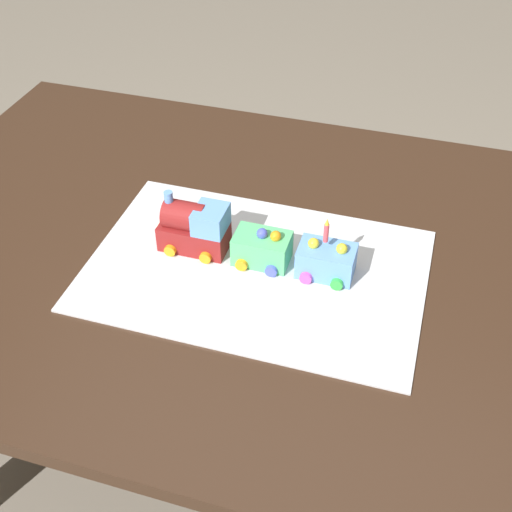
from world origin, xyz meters
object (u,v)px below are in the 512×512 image
Objects in this scene: cake_locomotive at (194,227)px; birthday_candle at (326,231)px; cake_car_hopper_mint_green at (262,248)px; dining_table at (232,287)px; cake_car_gondola_sky_blue at (326,260)px.

birthday_candle is at bearing -0.00° from cake_locomotive.
cake_locomotive is 0.13m from cake_car_hopper_mint_green.
dining_table is 0.16m from cake_car_hopper_mint_green.
cake_locomotive is 1.40× the size of cake_car_hopper_mint_green.
dining_table is 10.00× the size of cake_locomotive.
cake_locomotive is at bearing 180.00° from cake_car_hopper_mint_green.
cake_locomotive is 0.25m from cake_car_gondola_sky_blue.
cake_car_gondola_sky_blue is 0.07m from birthday_candle.
cake_car_gondola_sky_blue is (0.25, -0.00, -0.02)m from cake_locomotive.
birthday_candle is at bearing -8.55° from dining_table.
cake_car_hopper_mint_green reaches higher than dining_table.
cake_car_gondola_sky_blue is at bearing -0.00° from birthday_candle.
birthday_candle is (-0.00, 0.00, 0.07)m from cake_car_gondola_sky_blue.
dining_table is 14.00× the size of cake_car_gondola_sky_blue.
cake_locomotive is 2.90× the size of birthday_candle.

